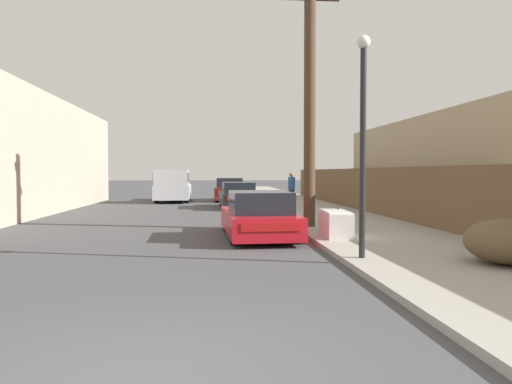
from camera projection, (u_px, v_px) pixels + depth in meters
sidewalk_curb at (294, 203)px, 27.97m from camera, size 4.20×63.00×0.12m
discarded_fridge at (335, 223)px, 13.02m from camera, size 0.75×1.87×0.69m
parked_sports_car_red at (259, 217)px, 13.59m from camera, size 1.93×4.58×1.27m
car_parked_mid at (238, 196)px, 25.08m from camera, size 1.85×4.66×1.30m
car_parked_far at (230, 190)px, 31.32m from camera, size 1.96×4.76×1.44m
pickup_truck at (173, 186)px, 29.99m from camera, size 2.10×5.70×1.94m
utility_pole at (310, 98)px, 15.26m from camera, size 1.80×0.36×7.73m
street_lamp at (363, 128)px, 9.60m from camera, size 0.26×0.26×4.28m
brush_pile at (508, 241)px, 9.00m from camera, size 1.49×1.61×0.82m
wooden_fence at (375, 191)px, 20.05m from camera, size 0.08×33.10×1.85m
building_right_house at (479, 166)px, 21.32m from camera, size 6.00×17.01×4.09m
pedestrian at (292, 189)px, 24.62m from camera, size 0.34×0.34×1.67m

